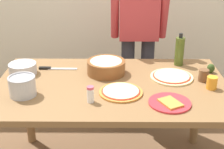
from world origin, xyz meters
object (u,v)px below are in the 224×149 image
at_px(person_cook, 139,28).
at_px(cup_orange, 212,83).
at_px(popcorn_bowl, 106,66).
at_px(olive_oil_bottle, 179,51).
at_px(avocado, 211,68).
at_px(pizza_raw_on_board, 172,77).
at_px(pizza_cooked_on_tray, 121,92).
at_px(chef_knife, 53,68).
at_px(plate_with_slice, 170,103).
at_px(dining_table, 112,96).
at_px(steel_pot, 22,86).
at_px(salt_shaker, 90,94).
at_px(mixing_bowl_steel, 23,69).
at_px(cup_small_brown, 204,75).

xyz_separation_m(person_cook, cup_orange, (0.43, -0.82, -0.14)).
xyz_separation_m(popcorn_bowl, olive_oil_bottle, (0.56, 0.17, 0.05)).
bearing_deg(avocado, pizza_raw_on_board, -163.07).
height_order(pizza_cooked_on_tray, chef_knife, pizza_cooked_on_tray).
xyz_separation_m(plate_with_slice, olive_oil_bottle, (0.17, 0.63, 0.11)).
bearing_deg(avocado, dining_table, -164.61).
bearing_deg(avocado, steel_pot, -164.18).
bearing_deg(popcorn_bowl, chef_knife, 169.41).
xyz_separation_m(dining_table, chef_knife, (-0.45, 0.26, 0.10)).
distance_m(person_cook, avocado, 0.76).
height_order(person_cook, salt_shaker, person_cook).
bearing_deg(pizza_cooked_on_tray, salt_shaker, -147.17).
relative_size(cup_orange, avocado, 1.21).
bearing_deg(person_cook, cup_orange, -62.02).
bearing_deg(person_cook, olive_oil_bottle, -54.03).
bearing_deg(salt_shaker, pizza_cooked_on_tray, 32.83).
xyz_separation_m(dining_table, cup_orange, (0.66, -0.06, 0.13)).
height_order(pizza_raw_on_board, chef_knife, pizza_raw_on_board).
bearing_deg(steel_pot, popcorn_bowl, 33.73).
bearing_deg(plate_with_slice, popcorn_bowl, 131.07).
xyz_separation_m(person_cook, chef_knife, (-0.68, -0.50, -0.17)).
height_order(pizza_cooked_on_tray, mixing_bowl_steel, mixing_bowl_steel).
bearing_deg(cup_small_brown, olive_oil_bottle, 111.89).
bearing_deg(plate_with_slice, pizza_cooked_on_tray, 154.34).
bearing_deg(plate_with_slice, avocado, 51.81).
bearing_deg(popcorn_bowl, cup_orange, -19.03).
relative_size(cup_small_brown, salt_shaker, 0.80).
distance_m(person_cook, salt_shaker, 1.08).
relative_size(pizza_raw_on_board, chef_knife, 1.05).
bearing_deg(dining_table, pizza_cooked_on_tray, -66.15).
height_order(olive_oil_bottle, cup_small_brown, olive_oil_bottle).
relative_size(person_cook, cup_orange, 19.06).
bearing_deg(olive_oil_bottle, cup_orange, -70.96).
xyz_separation_m(mixing_bowl_steel, cup_small_brown, (1.29, -0.11, 0.00)).
bearing_deg(chef_knife, mixing_bowl_steel, -157.47).
distance_m(pizza_cooked_on_tray, cup_small_brown, 0.61).
relative_size(person_cook, salt_shaker, 15.28).
height_order(popcorn_bowl, olive_oil_bottle, olive_oil_bottle).
distance_m(popcorn_bowl, olive_oil_bottle, 0.59).
distance_m(popcorn_bowl, cup_orange, 0.75).
height_order(plate_with_slice, chef_knife, plate_with_slice).
distance_m(steel_pot, salt_shaker, 0.45).
relative_size(popcorn_bowl, steel_pot, 1.61).
bearing_deg(olive_oil_bottle, salt_shaker, -136.72).
xyz_separation_m(plate_with_slice, cup_small_brown, (0.28, 0.33, 0.03)).
xyz_separation_m(dining_table, avocado, (0.73, 0.20, 0.13)).
height_order(dining_table, salt_shaker, salt_shaker).
distance_m(mixing_bowl_steel, chef_knife, 0.23).
distance_m(person_cook, steel_pot, 1.22).
distance_m(plate_with_slice, steel_pot, 0.93).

